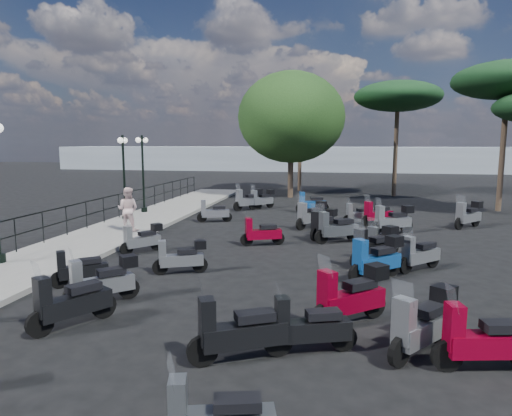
% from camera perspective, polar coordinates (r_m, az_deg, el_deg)
% --- Properties ---
extents(ground, '(120.00, 120.00, 0.00)m').
position_cam_1_polar(ground, '(15.08, 1.60, -5.61)').
color(ground, black).
rests_on(ground, ground).
extents(sidewalk, '(3.00, 30.00, 0.15)m').
position_cam_1_polar(sidewalk, '(19.87, -15.82, -2.32)').
color(sidewalk, slate).
rests_on(sidewalk, ground).
extents(railing, '(0.04, 26.04, 1.10)m').
position_cam_1_polar(railing, '(20.18, -19.47, 0.04)').
color(railing, black).
rests_on(railing, sidewalk).
extents(lamp_post_1, '(0.48, 1.09, 3.77)m').
position_cam_1_polar(lamp_post_1, '(21.39, -16.19, 4.41)').
color(lamp_post_1, black).
rests_on(lamp_post_1, sidewalk).
extents(lamp_post_2, '(0.30, 1.12, 3.79)m').
position_cam_1_polar(lamp_post_2, '(23.30, -13.96, 4.81)').
color(lamp_post_2, black).
rests_on(lamp_post_2, sidewalk).
extents(pedestrian_far, '(0.86, 0.68, 1.72)m').
position_cam_1_polar(pedestrian_far, '(18.49, -15.72, -0.15)').
color(pedestrian_far, beige).
rests_on(pedestrian_far, sidewalk).
extents(scooter_1, '(1.09, 1.59, 1.44)m').
position_cam_1_polar(scooter_1, '(9.76, -22.17, -10.97)').
color(scooter_1, black).
rests_on(scooter_1, ground).
extents(scooter_2, '(1.26, 0.99, 1.20)m').
position_cam_1_polar(scooter_2, '(12.42, -21.12, -7.21)').
color(scooter_2, black).
rests_on(scooter_2, ground).
extents(scooter_3, '(1.07, 1.26, 1.20)m').
position_cam_1_polar(scooter_3, '(15.44, -14.04, -3.80)').
color(scooter_3, black).
rests_on(scooter_3, ground).
extents(scooter_4, '(1.55, 0.71, 1.27)m').
position_cam_1_polar(scooter_4, '(20.78, -5.32, -0.56)').
color(scooter_4, black).
rests_on(scooter_4, ground).
extents(scooter_5, '(1.23, 1.38, 1.35)m').
position_cam_1_polar(scooter_5, '(24.87, 0.74, 1.07)').
color(scooter_5, black).
rests_on(scooter_5, ground).
extents(scooter_6, '(1.34, 1.31, 1.36)m').
position_cam_1_polar(scooter_6, '(10.90, -18.64, -8.69)').
color(scooter_6, black).
rests_on(scooter_6, ground).
extents(scooter_7, '(1.67, 1.00, 1.45)m').
position_cam_1_polar(scooter_7, '(7.78, -2.20, -15.29)').
color(scooter_7, black).
rests_on(scooter_7, ground).
extents(scooter_8, '(1.43, 0.81, 1.21)m').
position_cam_1_polar(scooter_8, '(12.81, -9.39, -6.12)').
color(scooter_8, black).
rests_on(scooter_8, ground).
extents(scooter_9, '(1.51, 0.80, 1.27)m').
position_cam_1_polar(scooter_9, '(16.02, 0.68, -3.17)').
color(scooter_9, black).
rests_on(scooter_9, ground).
extents(scooter_10, '(1.21, 1.56, 1.44)m').
position_cam_1_polar(scooter_10, '(19.36, 6.93, -0.93)').
color(scooter_10, black).
rests_on(scooter_10, ground).
extents(scooter_11, '(1.38, 1.45, 1.46)m').
position_cam_1_polar(scooter_11, '(24.37, -0.96, 1.02)').
color(scooter_11, black).
rests_on(scooter_11, ground).
extents(scooter_13, '(1.58, 0.76, 1.31)m').
position_cam_1_polar(scooter_13, '(8.12, 6.61, -14.67)').
color(scooter_13, black).
rests_on(scooter_13, ground).
extents(scooter_14, '(1.48, 1.38, 1.47)m').
position_cam_1_polar(scooter_14, '(12.48, 14.82, -6.21)').
color(scooter_14, black).
rests_on(scooter_14, ground).
extents(scooter_15, '(1.45, 1.40, 1.47)m').
position_cam_1_polar(scooter_15, '(13.89, 14.60, -4.74)').
color(scooter_15, black).
rests_on(scooter_15, ground).
extents(scooter_16, '(0.99, 1.59, 1.38)m').
position_cam_1_polar(scooter_16, '(17.43, 8.45, -2.06)').
color(scooter_16, black).
rests_on(scooter_16, ground).
extents(scooter_17, '(1.69, 0.75, 1.38)m').
position_cam_1_polar(scooter_17, '(23.65, 6.95, 0.57)').
color(scooter_17, black).
rests_on(scooter_17, ground).
extents(scooter_18, '(1.30, 1.50, 1.44)m').
position_cam_1_polar(scooter_18, '(8.46, 20.13, -13.51)').
color(scooter_18, black).
rests_on(scooter_18, ground).
extents(scooter_19, '(1.54, 1.36, 1.49)m').
position_cam_1_polar(scooter_19, '(9.43, 11.78, -10.78)').
color(scooter_19, black).
rests_on(scooter_19, ground).
extents(scooter_20, '(1.14, 1.37, 1.34)m').
position_cam_1_polar(scooter_20, '(14.86, 15.49, -4.28)').
color(scooter_20, black).
rests_on(scooter_20, ground).
extents(scooter_21, '(1.64, 1.10, 1.47)m').
position_cam_1_polar(scooter_21, '(16.69, 10.05, -2.59)').
color(scooter_21, black).
rests_on(scooter_21, ground).
extents(scooter_22, '(1.44, 1.12, 1.36)m').
position_cam_1_polar(scooter_22, '(20.63, 14.90, -0.78)').
color(scooter_22, black).
rests_on(scooter_22, ground).
extents(scooter_23, '(1.39, 0.76, 1.18)m').
position_cam_1_polar(scooter_23, '(20.77, 12.65, -0.83)').
color(scooter_23, black).
rests_on(scooter_23, ground).
extents(scooter_24, '(1.76, 0.66, 1.41)m').
position_cam_1_polar(scooter_24, '(8.32, 26.69, -14.69)').
color(scooter_24, black).
rests_on(scooter_24, ground).
extents(scooter_26, '(1.28, 1.23, 1.33)m').
position_cam_1_polar(scooter_26, '(13.70, 19.71, -5.53)').
color(scooter_26, black).
rests_on(scooter_26, ground).
extents(scooter_27, '(1.70, 1.02, 1.46)m').
position_cam_1_polar(scooter_27, '(18.88, 16.74, -1.44)').
color(scooter_27, black).
rests_on(scooter_27, ground).
extents(scooter_28, '(1.38, 1.43, 1.44)m').
position_cam_1_polar(scooter_28, '(21.25, 25.00, -0.83)').
color(scooter_28, black).
rests_on(scooter_28, ground).
extents(broadleaf_tree, '(6.89, 6.89, 8.12)m').
position_cam_1_polar(broadleaf_tree, '(30.03, 4.42, 11.22)').
color(broadleaf_tree, '#38281E').
rests_on(broadleaf_tree, ground).
extents(pine_0, '(5.68, 5.68, 7.58)m').
position_cam_1_polar(pine_0, '(32.06, 17.32, 13.15)').
color(pine_0, '#38281E').
rests_on(pine_0, ground).
extents(pine_1, '(5.53, 5.53, 7.70)m').
position_cam_1_polar(pine_1, '(27.29, 28.97, 13.74)').
color(pine_1, '#38281E').
rests_on(pine_1, ground).
extents(pine_2, '(5.99, 5.99, 7.07)m').
position_cam_1_polar(pine_2, '(34.19, 5.58, 12.21)').
color(pine_2, '#38281E').
rests_on(pine_2, ground).
extents(distant_hills, '(70.00, 8.00, 3.00)m').
position_cam_1_polar(distant_hills, '(59.54, 8.52, 6.11)').
color(distant_hills, gray).
rests_on(distant_hills, ground).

